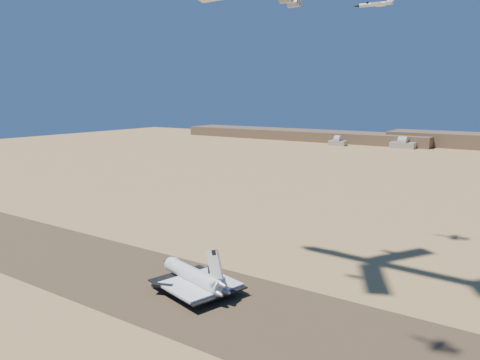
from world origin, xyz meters
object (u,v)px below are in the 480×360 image
Objects in this scene: shuttle at (193,277)px; crew_c at (199,302)px; crew_a at (206,302)px; crew_b at (198,299)px; chase_jet_e at (375,4)px.

crew_c is (8.45, -7.64, -3.77)m from shuttle.
shuttle reaches higher than crew_a.
crew_a is at bearing -76.78° from crew_c.
crew_a is 2.30m from crew_c.
shuttle is 9.70m from crew_b.
chase_jet_e reaches higher than crew_a.
crew_b is 134.67m from chase_jet_e.
crew_c is at bearing -144.59° from crew_b.
shuttle is 19.68× the size of crew_c.
crew_b is (-3.49, 0.36, -0.04)m from crew_a.
crew_a is 1.04× the size of crew_b.
shuttle is at bearing -114.14° from chase_jet_e.
chase_jet_e is at bearing -3.30° from crew_a.
crew_b is (6.73, -5.84, -3.83)m from shuttle.
chase_jet_e reaches higher than shuttle.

